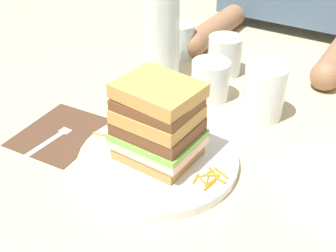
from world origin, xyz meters
TOP-DOWN VIEW (x-y plane):
  - ground_plane at (0.00, 0.00)m, footprint 3.00×3.00m
  - main_plate at (0.00, -0.02)m, footprint 0.26×0.26m
  - sandwich at (-0.00, -0.02)m, footprint 0.13×0.11m
  - carrot_shred_0 at (-0.08, -0.01)m, footprint 0.02×0.01m
  - carrot_shred_1 at (-0.11, -0.00)m, footprint 0.02×0.03m
  - carrot_shred_2 at (-0.11, -0.02)m, footprint 0.03×0.01m
  - carrot_shred_3 at (-0.07, -0.01)m, footprint 0.03×0.02m
  - carrot_shred_4 at (-0.07, -0.01)m, footprint 0.02×0.02m
  - carrot_shred_5 at (0.09, -0.02)m, footprint 0.01×0.02m
  - carrot_shred_6 at (0.08, -0.04)m, footprint 0.01×0.02m
  - carrot_shred_7 at (0.11, -0.01)m, footprint 0.03×0.01m
  - carrot_shred_8 at (0.10, -0.04)m, footprint 0.01×0.03m
  - carrot_shred_9 at (0.11, -0.02)m, footprint 0.02×0.01m
  - carrot_shred_10 at (0.10, -0.02)m, footprint 0.02×0.02m
  - carrot_shred_11 at (0.09, -0.04)m, footprint 0.02×0.02m
  - carrot_shred_12 at (0.10, -0.01)m, footprint 0.03×0.02m
  - carrot_shred_13 at (0.10, -0.04)m, footprint 0.01×0.02m
  - carrot_shred_14 at (0.10, -0.03)m, footprint 0.01×0.02m
  - napkin_dark at (-0.19, -0.04)m, footprint 0.15×0.17m
  - fork at (-0.19, -0.06)m, footprint 0.02×0.17m
  - knife at (0.15, -0.02)m, footprint 0.03×0.20m
  - juice_glass at (0.09, 0.20)m, footprint 0.08×0.08m
  - water_bottle at (-0.16, 0.24)m, footprint 0.08×0.08m
  - empty_tumbler_0 at (-0.03, 0.22)m, footprint 0.08×0.08m
  - empty_tumbler_1 at (-0.05, 0.33)m, footprint 0.07×0.07m
  - empty_tumbler_2 at (-0.18, 0.36)m, footprint 0.06×0.06m

SIDE VIEW (x-z plane):
  - ground_plane at x=0.00m, z-range 0.00..0.00m
  - napkin_dark at x=-0.19m, z-range 0.00..0.00m
  - knife at x=0.15m, z-range 0.00..0.00m
  - fork at x=-0.19m, z-range 0.00..0.01m
  - main_plate at x=0.00m, z-range 0.00..0.02m
  - carrot_shred_1 at x=-0.11m, z-range 0.02..0.02m
  - carrot_shred_14 at x=0.10m, z-range 0.02..0.02m
  - carrot_shred_4 at x=-0.07m, z-range 0.02..0.02m
  - carrot_shred_5 at x=0.09m, z-range 0.02..0.02m
  - carrot_shred_8 at x=0.10m, z-range 0.02..0.02m
  - carrot_shred_0 at x=-0.08m, z-range 0.02..0.02m
  - carrot_shred_12 at x=0.10m, z-range 0.02..0.02m
  - carrot_shred_13 at x=0.10m, z-range 0.02..0.02m
  - carrot_shred_7 at x=0.11m, z-range 0.02..0.02m
  - carrot_shred_11 at x=0.09m, z-range 0.02..0.02m
  - carrot_shred_10 at x=0.10m, z-range 0.02..0.02m
  - carrot_shred_6 at x=0.08m, z-range 0.02..0.02m
  - carrot_shred_3 at x=-0.07m, z-range 0.02..0.02m
  - carrot_shred_2 at x=-0.11m, z-range 0.02..0.02m
  - carrot_shred_9 at x=0.11m, z-range 0.02..0.02m
  - empty_tumbler_0 at x=-0.03m, z-range 0.00..0.08m
  - empty_tumbler_2 at x=-0.18m, z-range 0.00..0.08m
  - empty_tumbler_1 at x=-0.05m, z-range 0.00..0.08m
  - juice_glass at x=0.09m, z-range 0.00..0.10m
  - sandwich at x=0.00m, z-range 0.01..0.14m
  - water_bottle at x=-0.16m, z-range -0.01..0.23m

